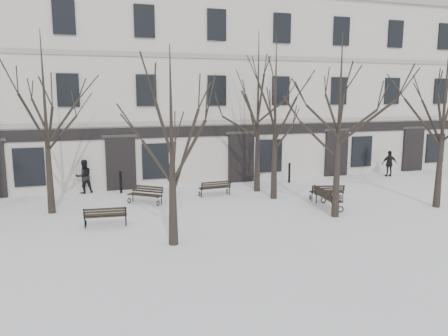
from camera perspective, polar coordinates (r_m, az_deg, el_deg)
name	(u,v)px	position (r m, az deg, el deg)	size (l,w,h in m)	color
ground	(228,224)	(17.82, 0.52, -7.31)	(100.00, 100.00, 0.00)	silver
building	(166,89)	(29.62, -7.63, 10.15)	(40.40, 10.20, 11.40)	#BAB6AC
tree_1	(171,122)	(14.76, -6.91, 5.92)	(4.77, 4.77, 6.81)	black
tree_2	(340,104)	(18.77, 14.89, 8.04)	(5.35, 5.35, 7.64)	black
tree_3	(445,102)	(22.12, 26.88, 7.74)	(5.44, 5.44, 7.78)	black
tree_4	(44,101)	(20.22, -22.40, 8.13)	(5.51, 5.51, 7.87)	black
tree_5	(258,93)	(23.22, 4.48, 9.74)	(5.88, 5.88, 8.41)	black
tree_6	(276,98)	(21.61, 6.75, 9.03)	(5.59, 5.59, 7.99)	black
bench_1	(105,216)	(17.97, -15.23, -6.01)	(1.70, 0.77, 0.83)	black
bench_2	(327,192)	(22.13, 13.30, -3.03)	(1.71, 0.98, 0.82)	black
bench_3	(146,194)	(21.30, -10.19, -3.37)	(1.66, 1.50, 0.85)	black
bench_4	(215,187)	(22.52, -1.18, -2.55)	(1.66, 0.68, 0.82)	black
bench_5	(327,197)	(20.70, 13.29, -3.72)	(0.85, 1.91, 0.93)	black
bollard_a	(121,181)	(23.72, -13.33, -1.71)	(0.15, 0.15, 1.19)	black
bollard_b	(289,172)	(26.13, 8.53, -0.53)	(0.15, 0.15, 1.20)	black
pedestrian_b	(85,193)	(24.41, -17.71, -3.13)	(0.87, 0.68, 1.79)	black
pedestrian_c	(389,176)	(29.87, 20.71, -1.03)	(0.98, 0.41, 1.66)	black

